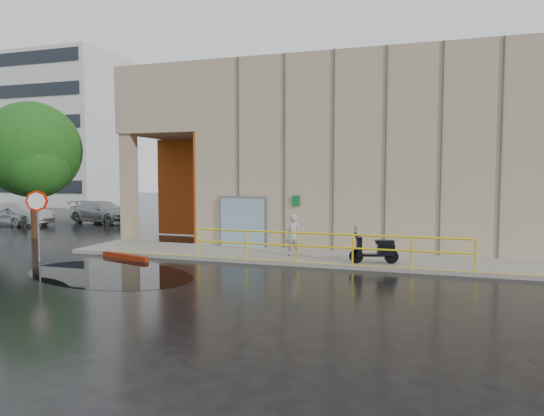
% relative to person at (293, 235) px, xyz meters
% --- Properties ---
extents(ground, '(120.00, 120.00, 0.00)m').
position_rel_person_xyz_m(ground, '(-2.81, -4.31, -0.93)').
color(ground, black).
rests_on(ground, ground).
extents(sidewalk, '(20.00, 3.00, 0.15)m').
position_rel_person_xyz_m(sidewalk, '(1.19, 0.19, -0.85)').
color(sidewalk, gray).
rests_on(sidewalk, ground).
extents(building, '(20.00, 10.17, 8.00)m').
position_rel_person_xyz_m(building, '(2.29, 6.68, 3.28)').
color(building, tan).
rests_on(building, ground).
extents(guardrail, '(9.56, 0.06, 1.03)m').
position_rel_person_xyz_m(guardrail, '(1.44, -1.16, -0.25)').
color(guardrail, yellow).
rests_on(guardrail, sidewalk).
extents(distant_building, '(12.00, 8.08, 15.00)m').
position_rel_person_xyz_m(distant_building, '(-30.81, 23.67, 6.58)').
color(distant_building, silver).
rests_on(distant_building, ground).
extents(person, '(0.66, 0.56, 1.55)m').
position_rel_person_xyz_m(person, '(0.00, 0.00, 0.00)').
color(person, '#9E9EA2').
rests_on(person, sidewalk).
extents(scooter, '(1.69, 0.93, 1.28)m').
position_rel_person_xyz_m(scooter, '(3.06, -0.71, -0.04)').
color(scooter, black).
rests_on(scooter, sidewalk).
extents(stop_sign, '(0.69, 0.43, 2.60)m').
position_rel_person_xyz_m(stop_sign, '(-8.67, -3.22, 0.96)').
color(stop_sign, slate).
rests_on(stop_sign, ground).
extents(red_curb, '(2.35, 0.86, 0.18)m').
position_rel_person_xyz_m(red_curb, '(-6.01, -1.81, -0.84)').
color(red_curb, maroon).
rests_on(red_curb, ground).
extents(puddle, '(7.01, 5.29, 0.01)m').
position_rel_person_xyz_m(puddle, '(-4.91, -4.28, -0.92)').
color(puddle, black).
rests_on(puddle, ground).
extents(car_a, '(4.12, 2.39, 1.32)m').
position_rel_person_xyz_m(car_a, '(-19.81, 6.60, -0.27)').
color(car_a, '#A8ABAF').
rests_on(car_a, ground).
extents(car_b, '(4.52, 2.12, 1.43)m').
position_rel_person_xyz_m(car_b, '(-19.45, 6.77, -0.21)').
color(car_b, silver).
rests_on(car_b, ground).
extents(car_c, '(5.20, 2.95, 1.42)m').
position_rel_person_xyz_m(car_c, '(-15.30, 9.30, -0.22)').
color(car_c, '#9DA0A4').
rests_on(car_c, ground).
extents(tree_near, '(4.66, 4.66, 6.69)m').
position_rel_person_xyz_m(tree_near, '(-13.58, 1.81, 3.25)').
color(tree_near, '#311F10').
rests_on(tree_near, ground).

